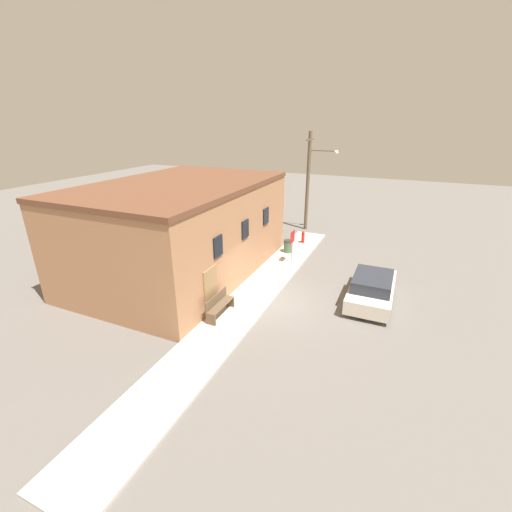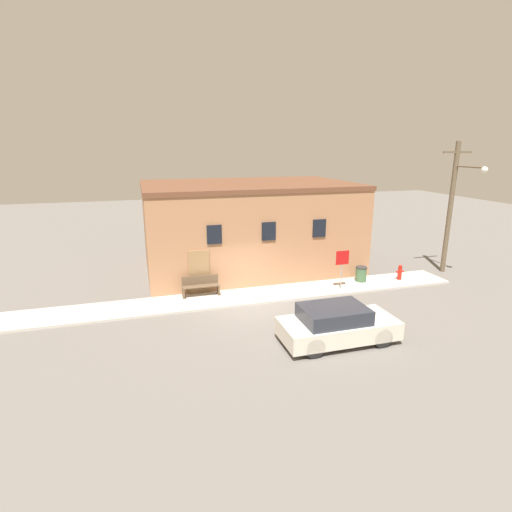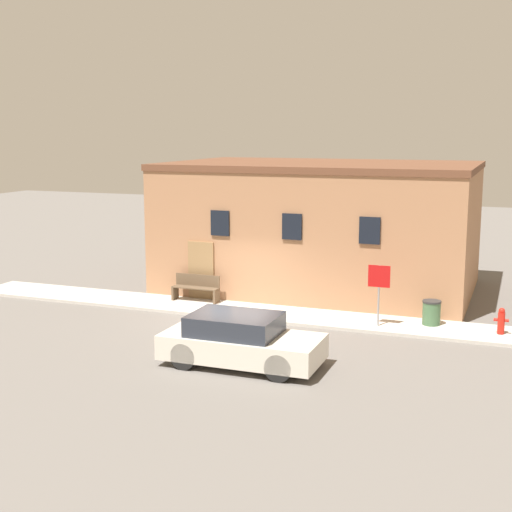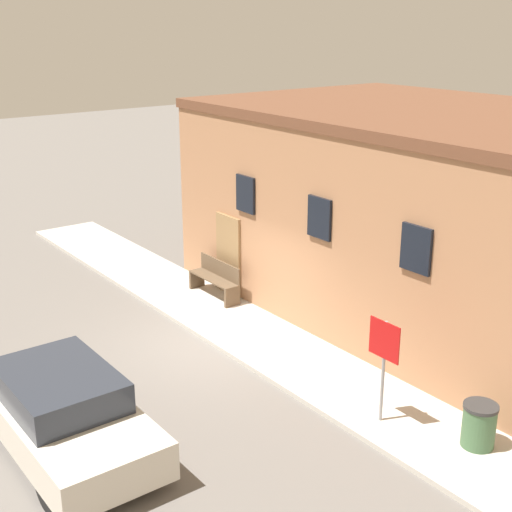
{
  "view_description": "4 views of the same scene",
  "coord_description": "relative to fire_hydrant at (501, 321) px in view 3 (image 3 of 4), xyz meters",
  "views": [
    {
      "loc": [
        -13.17,
        -4.95,
        7.93
      ],
      "look_at": [
        0.4,
        1.03,
        2.0
      ],
      "focal_mm": 24.0,
      "sensor_mm": 36.0,
      "label": 1
    },
    {
      "loc": [
        -4.64,
        -16.05,
        6.87
      ],
      "look_at": [
        0.4,
        1.03,
        2.0
      ],
      "focal_mm": 28.0,
      "sensor_mm": 36.0,
      "label": 2
    },
    {
      "loc": [
        8.76,
        -21.01,
        6.16
      ],
      "look_at": [
        0.4,
        1.03,
        2.0
      ],
      "focal_mm": 50.0,
      "sensor_mm": 36.0,
      "label": 3
    },
    {
      "loc": [
        12.29,
        -7.91,
        7.02
      ],
      "look_at": [
        0.4,
        1.03,
        2.0
      ],
      "focal_mm": 50.0,
      "sensor_mm": 36.0,
      "label": 4
    }
  ],
  "objects": [
    {
      "name": "brick_building",
      "position": [
        -6.97,
        4.8,
        1.96
      ],
      "size": [
        11.62,
        7.65,
        4.94
      ],
      "color": "#A87551",
      "rests_on": "ground"
    },
    {
      "name": "ground_plane",
      "position": [
        -8.31,
        -1.02,
        -0.51
      ],
      "size": [
        80.0,
        80.0,
        0.0
      ],
      "primitive_type": "plane",
      "color": "#66605B"
    },
    {
      "name": "fire_hydrant",
      "position": [
        0.0,
        0.0,
        0.0
      ],
      "size": [
        0.44,
        0.21,
        0.81
      ],
      "color": "red",
      "rests_on": "sidewalk"
    },
    {
      "name": "trash_bin",
      "position": [
        -2.1,
        0.34,
        -0.01
      ],
      "size": [
        0.59,
        0.59,
        0.78
      ],
      "color": "#426642",
      "rests_on": "sidewalk"
    },
    {
      "name": "stop_sign",
      "position": [
        -3.65,
        -0.4,
        0.95
      ],
      "size": [
        0.69,
        0.06,
        1.94
      ],
      "color": "gray",
      "rests_on": "sidewalk"
    },
    {
      "name": "sidewalk",
      "position": [
        -8.31,
        0.01,
        -0.46
      ],
      "size": [
        21.26,
        2.06,
        0.1
      ],
      "color": "#BCB7AD",
      "rests_on": "ground"
    },
    {
      "name": "parked_car",
      "position": [
        -6.39,
        -5.18,
        0.16
      ],
      "size": [
        4.22,
        1.89,
        1.38
      ],
      "color": "black",
      "rests_on": "ground"
    },
    {
      "name": "bench",
      "position": [
        -10.44,
        0.61,
        0.07
      ],
      "size": [
        1.73,
        0.44,
        0.94
      ],
      "color": "brown",
      "rests_on": "sidewalk"
    }
  ]
}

